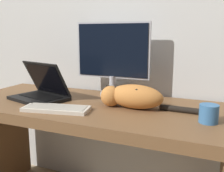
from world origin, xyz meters
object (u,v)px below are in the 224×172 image
object	(u,v)px
laptop	(41,92)
cat	(132,96)
monitor	(112,55)
external_keyboard	(56,109)
coffee_mug	(209,114)

from	to	relation	value
laptop	cat	world-z (taller)	laptop
monitor	external_keyboard	bearing A→B (deg)	-107.33
monitor	cat	distance (m)	0.39
monitor	coffee_mug	xyz separation A→B (m)	(0.64, -0.34, -0.23)
external_keyboard	coffee_mug	distance (m)	0.79
coffee_mug	monitor	bearing A→B (deg)	152.18
cat	coffee_mug	xyz separation A→B (m)	(0.42, -0.10, -0.02)
laptop	coffee_mug	xyz separation A→B (m)	(1.01, -0.06, -0.00)
laptop	monitor	bearing A→B (deg)	52.57
cat	monitor	bearing A→B (deg)	134.68
cat	laptop	bearing A→B (deg)	-174.26
monitor	coffee_mug	distance (m)	0.76
monitor	external_keyboard	xyz separation A→B (m)	(-0.14, -0.45, -0.26)
external_keyboard	coffee_mug	bearing A→B (deg)	-2.56
cat	coffee_mug	world-z (taller)	cat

